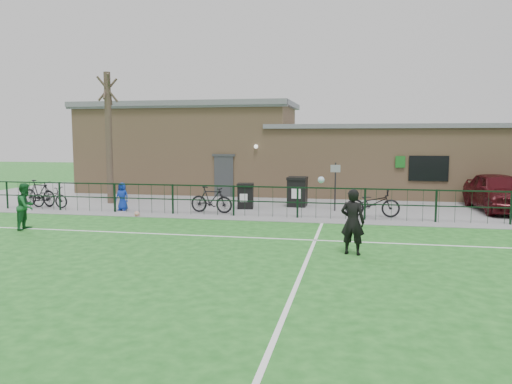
% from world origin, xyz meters
% --- Properties ---
extents(ground, '(90.00, 90.00, 0.00)m').
position_xyz_m(ground, '(0.00, 0.00, 0.00)').
color(ground, '#1A5A1D').
rests_on(ground, ground).
extents(paving_strip, '(34.00, 13.00, 0.02)m').
position_xyz_m(paving_strip, '(0.00, 13.50, 0.01)').
color(paving_strip, slate).
rests_on(paving_strip, ground).
extents(pitch_line_touch, '(28.00, 0.10, 0.01)m').
position_xyz_m(pitch_line_touch, '(0.00, 7.80, 0.00)').
color(pitch_line_touch, white).
rests_on(pitch_line_touch, ground).
extents(pitch_line_mid, '(28.00, 0.10, 0.01)m').
position_xyz_m(pitch_line_mid, '(0.00, 4.00, 0.00)').
color(pitch_line_mid, white).
rests_on(pitch_line_mid, ground).
extents(pitch_line_perp, '(0.10, 16.00, 0.01)m').
position_xyz_m(pitch_line_perp, '(2.00, 0.00, 0.00)').
color(pitch_line_perp, white).
rests_on(pitch_line_perp, ground).
extents(perimeter_fence, '(28.00, 0.10, 1.20)m').
position_xyz_m(perimeter_fence, '(0.00, 8.00, 0.60)').
color(perimeter_fence, black).
rests_on(perimeter_fence, ground).
extents(bare_tree, '(0.30, 0.30, 6.00)m').
position_xyz_m(bare_tree, '(-8.00, 10.50, 3.00)').
color(bare_tree, '#423328').
rests_on(bare_tree, ground).
extents(wheelie_bin_left, '(0.76, 0.84, 0.99)m').
position_xyz_m(wheelie_bin_left, '(-1.48, 10.07, 0.51)').
color(wheelie_bin_left, black).
rests_on(wheelie_bin_left, paving_strip).
extents(wheelie_bin_right, '(0.82, 0.93, 1.22)m').
position_xyz_m(wheelie_bin_right, '(0.62, 11.15, 0.63)').
color(wheelie_bin_right, black).
rests_on(wheelie_bin_right, paving_strip).
extents(sign_post, '(0.07, 0.07, 2.00)m').
position_xyz_m(sign_post, '(2.32, 10.06, 1.02)').
color(sign_post, black).
rests_on(sign_post, paving_strip).
extents(car_maroon, '(2.21, 4.80, 1.59)m').
position_xyz_m(car_maroon, '(8.95, 11.41, 0.82)').
color(car_maroon, '#420B10').
rests_on(car_maroon, paving_strip).
extents(bicycle_b, '(2.02, 1.07, 1.17)m').
position_xyz_m(bicycle_b, '(-10.57, 8.89, 0.60)').
color(bicycle_b, black).
rests_on(bicycle_b, paving_strip).
extents(bicycle_c, '(1.75, 0.67, 0.91)m').
position_xyz_m(bicycle_c, '(-9.86, 8.57, 0.47)').
color(bicycle_c, black).
rests_on(bicycle_c, paving_strip).
extents(bicycle_d, '(1.82, 0.68, 1.07)m').
position_xyz_m(bicycle_d, '(-2.55, 8.52, 0.56)').
color(bicycle_d, black).
rests_on(bicycle_d, paving_strip).
extents(bicycle_e, '(2.08, 0.83, 1.07)m').
position_xyz_m(bicycle_e, '(3.80, 8.72, 0.56)').
color(bicycle_e, black).
rests_on(bicycle_e, paving_strip).
extents(spectator_child, '(0.59, 0.41, 1.17)m').
position_xyz_m(spectator_child, '(-6.39, 8.44, 0.61)').
color(spectator_child, '#1335B3').
rests_on(spectator_child, paving_strip).
extents(goalkeeper_kick, '(1.54, 3.94, 1.76)m').
position_xyz_m(goalkeeper_kick, '(3.07, 2.47, 0.88)').
color(goalkeeper_kick, black).
rests_on(goalkeeper_kick, ground).
extents(outfield_player, '(0.66, 0.81, 1.55)m').
position_xyz_m(outfield_player, '(-7.59, 3.90, 0.77)').
color(outfield_player, '#1A5B2A').
rests_on(outfield_player, ground).
extents(ball_ground, '(0.21, 0.21, 0.21)m').
position_xyz_m(ball_ground, '(-5.14, 7.13, 0.11)').
color(ball_ground, silver).
rests_on(ball_ground, ground).
extents(clubhouse, '(24.25, 5.40, 4.96)m').
position_xyz_m(clubhouse, '(-0.88, 16.50, 2.22)').
color(clubhouse, tan).
rests_on(clubhouse, ground).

